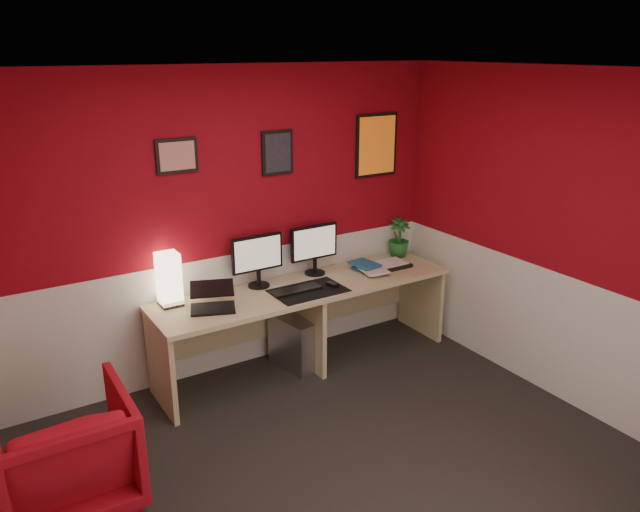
{
  "coord_description": "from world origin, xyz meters",
  "views": [
    {
      "loc": [
        -1.85,
        -2.73,
        2.62
      ],
      "look_at": [
        0.6,
        1.21,
        1.05
      ],
      "focal_mm": 34.82,
      "sensor_mm": 36.0,
      "label": 1
    }
  ],
  "objects": [
    {
      "name": "wall_back",
      "position": [
        0.0,
        1.75,
        1.25
      ],
      "size": [
        4.0,
        0.01,
        2.5
      ],
      "primitive_type": "cube",
      "color": "maroon",
      "rests_on": "ground"
    },
    {
      "name": "keyboard",
      "position": [
        0.46,
        1.34,
        0.74
      ],
      "size": [
        0.42,
        0.15,
        0.02
      ],
      "primitive_type": "cube",
      "rotation": [
        0.0,
        0.0,
        -0.01
      ],
      "color": "black",
      "rests_on": "desk_mat"
    },
    {
      "name": "wall_right",
      "position": [
        2.0,
        0.0,
        1.25
      ],
      "size": [
        0.01,
        3.5,
        2.5
      ],
      "primitive_type": "cube",
      "color": "maroon",
      "rests_on": "ground"
    },
    {
      "name": "shoji_lamp",
      "position": [
        -0.5,
        1.62,
        0.93
      ],
      "size": [
        0.16,
        0.16,
        0.4
      ],
      "primitive_type": "cube",
      "color": "#FFE5B2",
      "rests_on": "desk"
    },
    {
      "name": "wainscot_right",
      "position": [
        2.0,
        0.0,
        0.5
      ],
      "size": [
        0.01,
        3.5,
        1.0
      ],
      "primitive_type": "cube",
      "color": "silver",
      "rests_on": "ground"
    },
    {
      "name": "ground",
      "position": [
        0.0,
        0.0,
        0.0
      ],
      "size": [
        4.0,
        3.5,
        0.01
      ],
      "primitive_type": "cube",
      "color": "black",
      "rests_on": "ground"
    },
    {
      "name": "zen_tray",
      "position": [
        1.47,
        1.42,
        0.74
      ],
      "size": [
        0.35,
        0.25,
        0.03
      ],
      "primitive_type": "cube",
      "rotation": [
        0.0,
        0.0,
        -0.01
      ],
      "color": "black",
      "rests_on": "desk"
    },
    {
      "name": "pc_tower",
      "position": [
        0.48,
        1.44,
        0.23
      ],
      "size": [
        0.28,
        0.48,
        0.45
      ],
      "primitive_type": "cube",
      "rotation": [
        0.0,
        0.0,
        0.18
      ],
      "color": "#99999E",
      "rests_on": "ground"
    },
    {
      "name": "wainscot_back",
      "position": [
        0.0,
        1.75,
        0.5
      ],
      "size": [
        4.0,
        0.01,
        1.0
      ],
      "primitive_type": "cube",
      "color": "silver",
      "rests_on": "ground"
    },
    {
      "name": "potted_plant",
      "position": [
        1.73,
        1.61,
        0.91
      ],
      "size": [
        0.25,
        0.25,
        0.37
      ],
      "primitive_type": "imported",
      "rotation": [
        0.0,
        0.0,
        -0.24
      ],
      "color": "#19591E",
      "rests_on": "desk"
    },
    {
      "name": "art_center",
      "position": [
        0.52,
        1.74,
        1.8
      ],
      "size": [
        0.28,
        0.02,
        0.36
      ],
      "primitive_type": "cube",
      "color": "black",
      "rests_on": "wall_back"
    },
    {
      "name": "ceiling",
      "position": [
        0.0,
        0.0,
        2.5
      ],
      "size": [
        4.0,
        3.5,
        0.01
      ],
      "primitive_type": "cube",
      "color": "white",
      "rests_on": "ground"
    },
    {
      "name": "art_left",
      "position": [
        -0.32,
        1.74,
        1.85
      ],
      "size": [
        0.32,
        0.02,
        0.26
      ],
      "primitive_type": "cube",
      "color": "red",
      "rests_on": "wall_back"
    },
    {
      "name": "art_right",
      "position": [
        1.53,
        1.74,
        1.78
      ],
      "size": [
        0.44,
        0.02,
        0.56
      ],
      "primitive_type": "cube",
      "color": "orange",
      "rests_on": "wall_back"
    },
    {
      "name": "mouse",
      "position": [
        0.77,
        1.28,
        0.75
      ],
      "size": [
        0.08,
        0.11,
        0.03
      ],
      "primitive_type": "cube",
      "rotation": [
        0.0,
        0.0,
        0.23
      ],
      "color": "black",
      "rests_on": "desk_mat"
    },
    {
      "name": "book_bottom",
      "position": [
        1.16,
        1.4,
        0.74
      ],
      "size": [
        0.25,
        0.31,
        0.03
      ],
      "primitive_type": "imported",
      "rotation": [
        0.0,
        0.0,
        0.17
      ],
      "color": "#1D5B87",
      "rests_on": "desk"
    },
    {
      "name": "monitor_left",
      "position": [
        0.25,
        1.61,
        1.02
      ],
      "size": [
        0.45,
        0.06,
        0.58
      ],
      "primitive_type": "cube",
      "color": "black",
      "rests_on": "desk"
    },
    {
      "name": "desk",
      "position": [
        0.59,
        1.41,
        0.36
      ],
      "size": [
        2.6,
        0.65,
        0.73
      ],
      "primitive_type": "cube",
      "color": "tan",
      "rests_on": "ground"
    },
    {
      "name": "book_middle",
      "position": [
        1.13,
        1.37,
        0.77
      ],
      "size": [
        0.25,
        0.32,
        0.02
      ],
      "primitive_type": "imported",
      "rotation": [
        0.0,
        0.0,
        -0.16
      ],
      "color": "silver",
      "rests_on": "book_bottom"
    },
    {
      "name": "desk_mat",
      "position": [
        0.55,
        1.3,
        0.73
      ],
      "size": [
        0.6,
        0.38,
        0.01
      ],
      "primitive_type": "cube",
      "color": "black",
      "rests_on": "desk"
    },
    {
      "name": "laptop",
      "position": [
        -0.26,
        1.36,
        0.84
      ],
      "size": [
        0.39,
        0.34,
        0.22
      ],
      "primitive_type": "cube",
      "rotation": [
        0.0,
        0.0,
        -0.38
      ],
      "color": "black",
      "rests_on": "desk"
    },
    {
      "name": "armchair",
      "position": [
        -1.49,
        0.68,
        0.35
      ],
      "size": [
        0.77,
        0.79,
        0.71
      ],
      "primitive_type": "imported",
      "rotation": [
        0.0,
        0.0,
        3.13
      ],
      "color": "#B00E1B",
      "rests_on": "ground"
    },
    {
      "name": "book_top",
      "position": [
        1.12,
        1.43,
        0.79
      ],
      "size": [
        0.22,
        0.28,
        0.02
      ],
      "primitive_type": "imported",
      "rotation": [
        0.0,
        0.0,
        0.12
      ],
      "color": "#1D5B87",
      "rests_on": "book_middle"
    },
    {
      "name": "wall_front",
      "position": [
        0.0,
        -1.75,
        1.25
      ],
      "size": [
        4.0,
        0.01,
        2.5
      ],
      "primitive_type": "cube",
      "color": "maroon",
      "rests_on": "ground"
    },
    {
      "name": "monitor_right",
      "position": [
        0.81,
        1.62,
        1.02
      ],
      "size": [
        0.45,
        0.06,
        0.58
      ],
      "primitive_type": "cube",
      "color": "black",
      "rests_on": "desk"
    }
  ]
}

